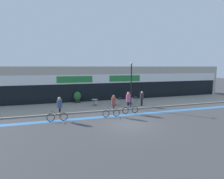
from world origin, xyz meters
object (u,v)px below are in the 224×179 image
at_px(bistro_table_2, 130,99).
at_px(planter_pot, 77,97).
at_px(cafe_chair_2_near, 132,100).
at_px(cyclist_0, 113,104).
at_px(cafe_chair_1_near, 116,102).
at_px(pedestrian_near_end, 142,97).
at_px(lamp_post, 131,82).
at_px(bistro_table_0, 95,101).
at_px(cyclist_1, 129,101).
at_px(cafe_chair_0_near, 96,102).
at_px(bistro_table_1, 115,101).
at_px(cafe_chair_1_side, 119,101).
at_px(cyclist_2, 59,107).
at_px(cafe_chair_2_side, 135,99).

xyz_separation_m(bistro_table_2, planter_pot, (-6.36, 2.44, 0.28)).
relative_size(cafe_chair_2_near, cyclist_0, 0.43).
relative_size(bistro_table_2, cafe_chair_1_near, 0.83).
distance_m(planter_pot, pedestrian_near_end, 8.22).
relative_size(cafe_chair_2_near, pedestrian_near_end, 0.52).
distance_m(cafe_chair_1_near, lamp_post, 3.04).
bearing_deg(bistro_table_0, cyclist_1, -57.64).
distance_m(cafe_chair_0_near, cyclist_1, 4.55).
bearing_deg(pedestrian_near_end, cafe_chair_2_near, -33.50).
relative_size(cafe_chair_0_near, cafe_chair_1_near, 1.00).
xyz_separation_m(bistro_table_1, lamp_post, (1.42, -1.71, 2.44)).
bearing_deg(cyclist_0, cyclist_1, -162.96).
distance_m(bistro_table_1, lamp_post, 3.30).
bearing_deg(cyclist_1, cafe_chair_1_side, 82.09).
bearing_deg(cafe_chair_2_near, cyclist_2, 120.32).
bearing_deg(cyclist_2, bistro_table_2, -150.77).
bearing_deg(cafe_chair_1_near, cyclist_0, 163.37).
distance_m(cafe_chair_0_near, pedestrian_near_end, 5.54).
bearing_deg(lamp_post, cafe_chair_0_near, 155.34).
distance_m(cyclist_1, cyclist_2, 6.82).
relative_size(bistro_table_1, planter_pot, 0.53).
height_order(cyclist_0, cyclist_1, cyclist_1).
bearing_deg(cafe_chair_1_side, bistro_table_2, -164.21).
distance_m(cafe_chair_2_side, cyclist_2, 10.30).
relative_size(bistro_table_1, cafe_chair_1_side, 0.86).
bearing_deg(cyclist_0, cyclist_2, -1.93).
bearing_deg(cyclist_1, bistro_table_1, 91.99).
bearing_deg(planter_pot, bistro_table_2, -20.96).
xyz_separation_m(bistro_table_2, cyclist_1, (-1.84, -3.95, 0.69)).
distance_m(bistro_table_1, cafe_chair_2_side, 2.85).
bearing_deg(pedestrian_near_end, cyclist_2, 24.91).
xyz_separation_m(cyclist_1, cyclist_2, (-6.80, -0.51, -0.10)).
bearing_deg(cafe_chair_2_side, cafe_chair_1_side, 11.57).
distance_m(bistro_table_2, cafe_chair_1_side, 1.61).
xyz_separation_m(cafe_chair_1_near, planter_pot, (-4.15, 3.40, 0.28)).
relative_size(bistro_table_0, bistro_table_1, 0.97).
relative_size(cafe_chair_1_side, planter_pot, 0.62).
bearing_deg(pedestrian_near_end, cafe_chair_0_near, -3.99).
xyz_separation_m(bistro_table_2, cafe_chair_1_near, (-2.21, -0.96, -0.00)).
bearing_deg(cafe_chair_0_near, planter_pot, 25.77).
relative_size(bistro_table_0, cafe_chair_1_near, 0.83).
bearing_deg(cyclist_0, lamp_post, -140.20).
bearing_deg(cafe_chair_2_side, pedestrian_near_end, 103.92).
bearing_deg(cafe_chair_1_near, bistro_table_2, -60.53).
distance_m(bistro_table_0, cyclist_2, 6.31).
bearing_deg(cafe_chair_2_side, planter_pot, -16.45).
distance_m(cafe_chair_2_side, cyclist_1, 4.70).
xyz_separation_m(bistro_table_0, planter_pot, (-1.84, 2.15, 0.27)).
bearing_deg(cyclist_2, cyclist_1, -173.82).
xyz_separation_m(cafe_chair_2_near, cyclist_2, (-8.63, -3.83, 0.59)).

